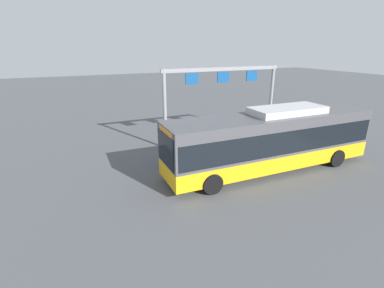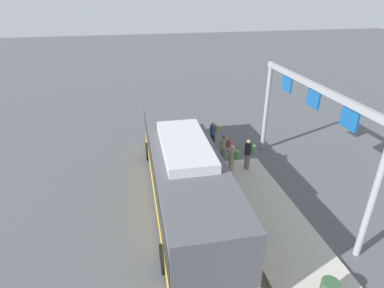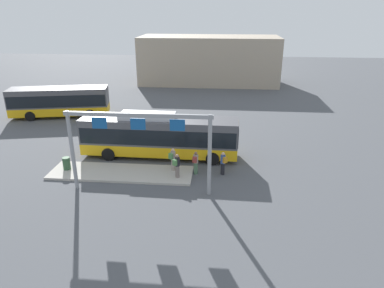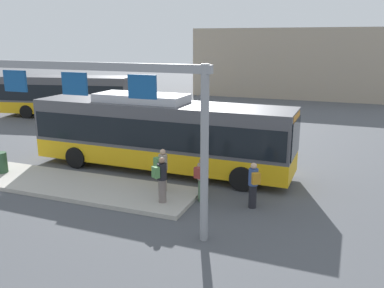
{
  "view_description": "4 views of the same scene",
  "coord_description": "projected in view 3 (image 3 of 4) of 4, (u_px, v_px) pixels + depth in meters",
  "views": [
    {
      "loc": [
        9.85,
        11.35,
        6.52
      ],
      "look_at": [
        3.81,
        -1.97,
        1.41
      ],
      "focal_mm": 26.28,
      "sensor_mm": 36.0,
      "label": 1
    },
    {
      "loc": [
        -11.53,
        1.95,
        8.63
      ],
      "look_at": [
        2.96,
        -1.08,
        1.33
      ],
      "focal_mm": 29.39,
      "sensor_mm": 36.0,
      "label": 2
    },
    {
      "loc": [
        4.78,
        -24.85,
        10.98
      ],
      "look_at": [
        2.53,
        -0.28,
        1.22
      ],
      "focal_mm": 32.6,
      "sensor_mm": 36.0,
      "label": 3
    },
    {
      "loc": [
        7.7,
        -16.06,
        5.84
      ],
      "look_at": [
        1.81,
        -0.68,
        1.55
      ],
      "focal_mm": 37.82,
      "sensor_mm": 36.0,
      "label": 4
    }
  ],
  "objects": [
    {
      "name": "bus_main",
      "position": [
        159.0,
        134.0,
        26.79
      ],
      "size": [
        12.01,
        2.83,
        3.46
      ],
      "rotation": [
        0.0,
        0.0,
        -0.01
      ],
      "color": "#EAAD14",
      "rests_on": "ground"
    },
    {
      "name": "bus_background_left",
      "position": [
        59.0,
        100.0,
        36.65
      ],
      "size": [
        10.3,
        4.54,
        3.1
      ],
      "rotation": [
        0.0,
        0.0,
        0.21
      ],
      "color": "#EAAD14",
      "rests_on": "ground"
    },
    {
      "name": "person_waiting_far",
      "position": [
        177.0,
        165.0,
        23.38
      ],
      "size": [
        0.54,
        0.61,
        1.67
      ],
      "rotation": [
        0.0,
        0.0,
        1.02
      ],
      "color": "slate",
      "rests_on": "platform_curb"
    },
    {
      "name": "station_building",
      "position": [
        209.0,
        60.0,
        52.48
      ],
      "size": [
        20.48,
        8.0,
        6.91
      ],
      "primitive_type": "cube",
      "color": "tan",
      "rests_on": "ground"
    },
    {
      "name": "person_waiting_mid",
      "position": [
        173.0,
        159.0,
        24.35
      ],
      "size": [
        0.52,
        0.61,
        1.67
      ],
      "rotation": [
        0.0,
        0.0,
        1.07
      ],
      "color": "gray",
      "rests_on": "platform_curb"
    },
    {
      "name": "ground_plane",
      "position": [
        160.0,
        156.0,
        27.45
      ],
      "size": [
        120.0,
        120.0,
        0.0
      ],
      "primitive_type": "plane",
      "color": "#4C4F54"
    },
    {
      "name": "platform_curb",
      "position": [
        121.0,
        173.0,
        24.51
      ],
      "size": [
        10.0,
        2.8,
        0.16
      ],
      "primitive_type": "cube",
      "color": "#B2ADA3",
      "rests_on": "ground"
    },
    {
      "name": "platform_sign_gantry",
      "position": [
        139.0,
        136.0,
        20.89
      ],
      "size": [
        8.95,
        0.24,
        5.2
      ],
      "color": "gray",
      "rests_on": "ground"
    },
    {
      "name": "person_waiting_near",
      "position": [
        223.0,
        163.0,
        24.13
      ],
      "size": [
        0.55,
        0.6,
        1.67
      ],
      "rotation": [
        0.0,
        0.0,
        2.16
      ],
      "color": "black",
      "rests_on": "ground"
    },
    {
      "name": "person_boarding",
      "position": [
        196.0,
        162.0,
        24.2
      ],
      "size": [
        0.42,
        0.58,
        1.67
      ],
      "rotation": [
        0.0,
        0.0,
        1.35
      ],
      "color": "#476B4C",
      "rests_on": "ground"
    },
    {
      "name": "trash_bin",
      "position": [
        67.0,
        163.0,
        24.71
      ],
      "size": [
        0.52,
        0.52,
        0.9
      ],
      "primitive_type": "cylinder",
      "color": "#2D5133",
      "rests_on": "platform_curb"
    }
  ]
}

